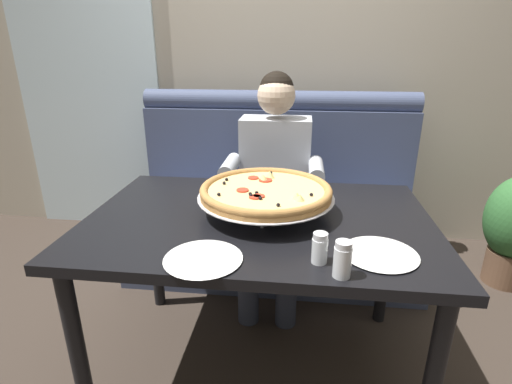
{
  "coord_description": "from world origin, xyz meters",
  "views": [
    {
      "loc": [
        0.16,
        -1.41,
        1.39
      ],
      "look_at": [
        -0.02,
        0.05,
        0.84
      ],
      "focal_mm": 27.04,
      "sensor_mm": 36.0,
      "label": 1
    }
  ],
  "objects": [
    {
      "name": "plate_near_left",
      "position": [
        0.43,
        -0.26,
        0.76
      ],
      "size": [
        0.25,
        0.25,
        0.02
      ],
      "color": "white",
      "rests_on": "dining_table"
    },
    {
      "name": "booth_bench",
      "position": [
        0.0,
        0.93,
        0.4
      ],
      "size": [
        1.81,
        0.78,
        1.13
      ],
      "color": "#424C6B",
      "rests_on": "ground_plane"
    },
    {
      "name": "ground_plane",
      "position": [
        0.0,
        0.0,
        0.0
      ],
      "size": [
        16.0,
        16.0,
        0.0
      ],
      "primitive_type": "plane",
      "color": "#382D26"
    },
    {
      "name": "plate_near_right",
      "position": [
        -0.14,
        -0.36,
        0.76
      ],
      "size": [
        0.25,
        0.25,
        0.02
      ],
      "color": "white",
      "rests_on": "dining_table"
    },
    {
      "name": "shaker_parmesan",
      "position": [
        0.29,
        -0.4,
        0.8
      ],
      "size": [
        0.05,
        0.05,
        0.11
      ],
      "color": "white",
      "rests_on": "dining_table"
    },
    {
      "name": "dining_table",
      "position": [
        0.0,
        0.0,
        0.67
      ],
      "size": [
        1.37,
        0.92,
        0.75
      ],
      "color": "black",
      "rests_on": "ground_plane"
    },
    {
      "name": "window_panel",
      "position": [
        -1.46,
        1.42,
        1.4
      ],
      "size": [
        1.1,
        0.02,
        2.8
      ],
      "primitive_type": "cube",
      "color": "white",
      "rests_on": "ground_plane"
    },
    {
      "name": "back_wall_with_window",
      "position": [
        0.0,
        1.5,
        1.4
      ],
      "size": [
        6.0,
        0.12,
        2.8
      ],
      "primitive_type": "cube",
      "color": "#BCB29E",
      "rests_on": "ground_plane"
    },
    {
      "name": "shaker_pepper_flakes",
      "position": [
        0.23,
        -0.33,
        0.79
      ],
      "size": [
        0.05,
        0.05,
        0.1
      ],
      "color": "white",
      "rests_on": "dining_table"
    },
    {
      "name": "diner_main",
      "position": [
        0.01,
        0.66,
        0.71
      ],
      "size": [
        0.54,
        0.64,
        1.27
      ],
      "color": "#2D3342",
      "rests_on": "ground_plane"
    },
    {
      "name": "pizza",
      "position": [
        0.02,
        0.05,
        0.84
      ],
      "size": [
        0.55,
        0.55,
        0.13
      ],
      "color": "silver",
      "rests_on": "dining_table"
    }
  ]
}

